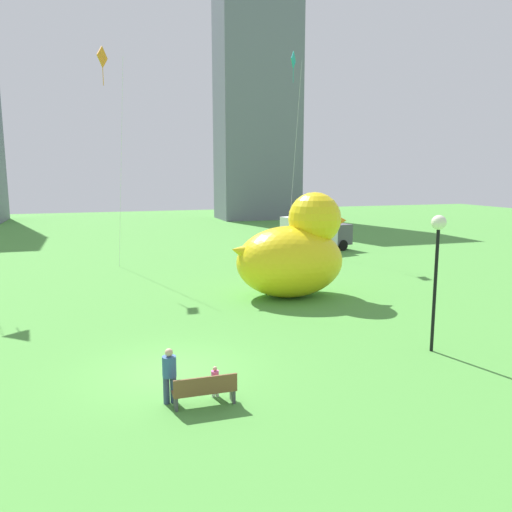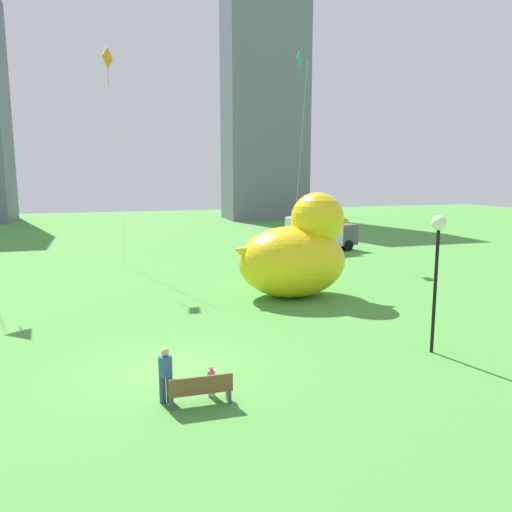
{
  "view_description": "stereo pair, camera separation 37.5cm",
  "coord_description": "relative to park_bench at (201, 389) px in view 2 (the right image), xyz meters",
  "views": [
    {
      "loc": [
        -2.18,
        -15.62,
        6.36
      ],
      "look_at": [
        3.82,
        2.72,
        3.16
      ],
      "focal_mm": 35.45,
      "sensor_mm": 36.0,
      "label": 1
    },
    {
      "loc": [
        -1.83,
        -15.73,
        6.36
      ],
      "look_at": [
        3.82,
        2.72,
        3.16
      ],
      "focal_mm": 35.45,
      "sensor_mm": 36.0,
      "label": 2
    }
  ],
  "objects": [
    {
      "name": "ground_plane",
      "position": [
        -0.54,
        2.79,
        -0.48
      ],
      "size": [
        140.0,
        140.0,
        0.0
      ],
      "primitive_type": "plane",
      "color": "#4E973D"
    },
    {
      "name": "park_bench",
      "position": [
        0.0,
        0.0,
        0.0
      ],
      "size": [
        1.76,
        0.47,
        0.9
      ],
      "color": "brown",
      "rests_on": "ground"
    },
    {
      "name": "person_adult",
      "position": [
        -0.88,
        0.51,
        0.4
      ],
      "size": [
        0.39,
        0.39,
        1.59
      ],
      "color": "#38476B",
      "rests_on": "ground"
    },
    {
      "name": "person_child",
      "position": [
        0.41,
        0.51,
        0.02
      ],
      "size": [
        0.22,
        0.22,
        0.91
      ],
      "color": "silver",
      "rests_on": "ground"
    },
    {
      "name": "giant_inflatable_duck",
      "position": [
        7.12,
        10.94,
        1.81
      ],
      "size": [
        6.48,
        4.16,
        5.37
      ],
      "color": "yellow",
      "rests_on": "ground"
    },
    {
      "name": "lamppost",
      "position": [
        8.71,
        1.75,
        3.41
      ],
      "size": [
        0.52,
        0.52,
        4.91
      ],
      "color": "black",
      "rests_on": "ground"
    },
    {
      "name": "box_truck",
      "position": [
        14.59,
        24.53,
        0.96
      ],
      "size": [
        6.12,
        3.55,
        2.85
      ],
      "color": "white",
      "rests_on": "ground"
    },
    {
      "name": "kite_orange",
      "position": [
        -1.5,
        21.21,
        12.24
      ],
      "size": [
        1.57,
        1.78,
        14.03
      ],
      "color": "silver",
      "rests_on": "ground"
    },
    {
      "name": "kite_teal",
      "position": [
        12.84,
        25.35,
        13.68
      ],
      "size": [
        1.14,
        1.27,
        15.62
      ],
      "color": "silver",
      "rests_on": "ground"
    }
  ]
}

